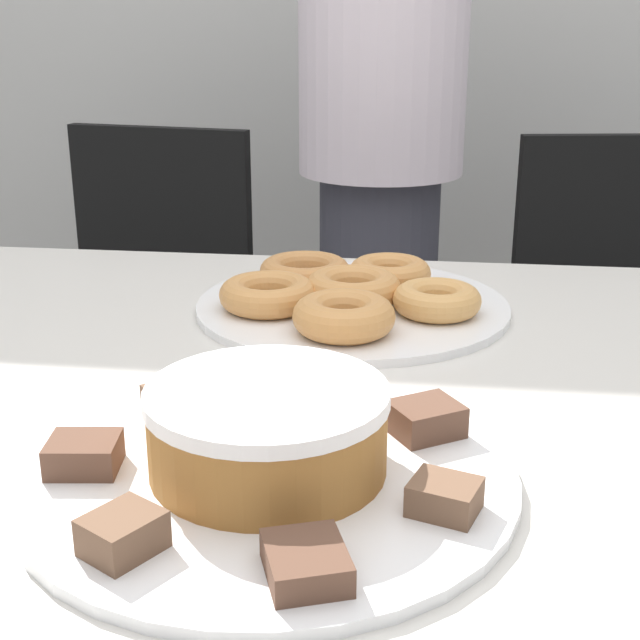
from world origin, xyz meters
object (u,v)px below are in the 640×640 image
object	(u,v)px
plate_cake	(269,475)
frosted_cake	(268,429)
person_standing	(381,133)
office_chair_left	(138,364)
plate_donuts	(353,306)
office_chair_right	(625,388)

from	to	relation	value
plate_cake	frosted_cake	bearing A→B (deg)	75.96
plate_cake	frosted_cake	size ratio (longest dim) A/B	2.07
person_standing	frosted_cake	bearing A→B (deg)	-90.87
plate_cake	person_standing	bearing A→B (deg)	89.13
plate_cake	office_chair_left	bearing A→B (deg)	114.40
frosted_cake	plate_donuts	bearing A→B (deg)	86.37
frosted_cake	person_standing	bearing A→B (deg)	89.13
office_chair_right	plate_cake	size ratio (longest dim) A/B	2.26
person_standing	frosted_cake	xyz separation A→B (m)	(-0.02, -1.11, -0.08)
office_chair_left	frosted_cake	xyz separation A→B (m)	(0.47, -1.04, 0.39)
office_chair_right	frosted_cake	bearing A→B (deg)	-125.39
office_chair_left	plate_donuts	xyz separation A→B (m)	(0.50, -0.61, 0.35)
frosted_cake	office_chair_left	bearing A→B (deg)	114.40
person_standing	office_chair_right	size ratio (longest dim) A/B	1.88
plate_cake	frosted_cake	distance (m)	0.04
plate_donuts	office_chair_right	bearing A→B (deg)	51.99
plate_cake	plate_donuts	distance (m)	0.43
person_standing	plate_cake	xyz separation A→B (m)	(-0.02, -1.11, -0.12)
person_standing	office_chair_left	xyz separation A→B (m)	(-0.49, -0.08, -0.47)
plate_donuts	frosted_cake	xyz separation A→B (m)	(-0.03, -0.43, 0.04)
plate_donuts	frosted_cake	world-z (taller)	frosted_cake
person_standing	office_chair_right	world-z (taller)	person_standing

